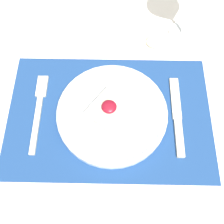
{
  "coord_description": "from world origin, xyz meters",
  "views": [
    {
      "loc": [
        0.01,
        -0.24,
        1.27
      ],
      "look_at": [
        0.01,
        -0.0,
        0.75
      ],
      "focal_mm": 42.0,
      "sensor_mm": 36.0,
      "label": 1
    }
  ],
  "objects": [
    {
      "name": "placemat",
      "position": [
        0.0,
        0.0,
        0.73
      ],
      "size": [
        0.46,
        0.3,
        0.0
      ],
      "primitive_type": "cube",
      "color": "navy",
      "rests_on": "dining_table"
    },
    {
      "name": "ground_plane",
      "position": [
        0.0,
        0.0,
        0.0
      ],
      "size": [
        8.0,
        8.0,
        0.0
      ],
      "primitive_type": "plane",
      "color": "#4C4742"
    },
    {
      "name": "dinner_plate",
      "position": [
        0.01,
        -0.0,
        0.74
      ],
      "size": [
        0.25,
        0.25,
        0.05
      ],
      "color": "silver",
      "rests_on": "placemat"
    },
    {
      "name": "knife",
      "position": [
        0.15,
        -0.01,
        0.74
      ],
      "size": [
        0.02,
        0.19,
        0.01
      ],
      "rotation": [
        0.0,
        0.0,
        -0.01
      ],
      "color": "beige",
      "rests_on": "placemat"
    },
    {
      "name": "fork",
      "position": [
        -0.16,
        0.02,
        0.74
      ],
      "size": [
        0.02,
        0.19,
        0.01
      ],
      "rotation": [
        0.0,
        0.0,
        0.04
      ],
      "color": "beige",
      "rests_on": "placemat"
    },
    {
      "name": "dining_table",
      "position": [
        0.0,
        0.0,
        0.65
      ],
      "size": [
        1.6,
        1.08,
        0.73
      ],
      "color": "white",
      "rests_on": "ground_plane"
    },
    {
      "name": "spoon",
      "position": [
        0.1,
        0.21,
        0.74
      ],
      "size": [
        0.18,
        0.04,
        0.02
      ],
      "rotation": [
        0.0,
        0.0,
        -0.06
      ],
      "color": "beige",
      "rests_on": "dining_table"
    }
  ]
}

